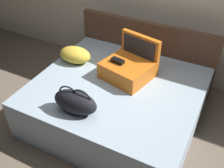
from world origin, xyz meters
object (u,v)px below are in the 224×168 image
bed (117,102)px  pillow_near_headboard (75,55)px  hard_case_large (129,67)px  duffel_bag (75,102)px

bed → pillow_near_headboard: size_ratio=4.49×
bed → pillow_near_headboard: (-0.70, 0.20, 0.36)m
bed → pillow_near_headboard: 0.81m
hard_case_large → duffel_bag: size_ratio=1.31×
bed → pillow_near_headboard: bearing=163.8°
hard_case_large → pillow_near_headboard: bearing=-165.1°
hard_case_large → duffel_bag: hard_case_large is taller
bed → pillow_near_headboard: pillow_near_headboard is taller
bed → hard_case_large: (0.04, 0.22, 0.39)m
hard_case_large → pillow_near_headboard: hard_case_large is taller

